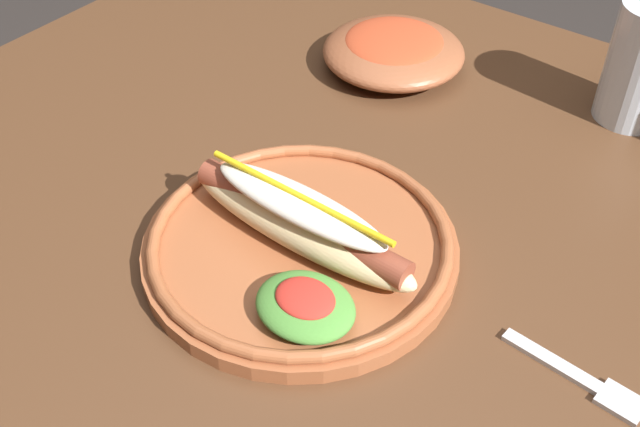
# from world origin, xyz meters

# --- Properties ---
(dining_table) EXTENTS (1.24, 0.97, 0.74)m
(dining_table) POSITION_xyz_m (0.00, 0.00, 0.64)
(dining_table) COLOR #51331E
(dining_table) RESTS_ON ground_plane
(hot_dog_plate) EXTENTS (0.29, 0.29, 0.08)m
(hot_dog_plate) POSITION_xyz_m (-0.07, -0.07, 0.76)
(hot_dog_plate) COLOR #9E5633
(hot_dog_plate) RESTS_ON dining_table
(fork) EXTENTS (0.12, 0.03, 0.00)m
(fork) POSITION_xyz_m (0.19, -0.04, 0.74)
(fork) COLOR silver
(fork) RESTS_ON dining_table
(side_bowl) EXTENTS (0.17, 0.17, 0.05)m
(side_bowl) POSITION_xyz_m (-0.19, 0.26, 0.76)
(side_bowl) COLOR brown
(side_bowl) RESTS_ON dining_table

